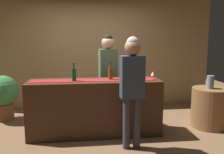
{
  "coord_description": "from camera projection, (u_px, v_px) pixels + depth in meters",
  "views": [
    {
      "loc": [
        -0.2,
        -4.06,
        1.67
      ],
      "look_at": [
        0.3,
        0.0,
        1.0
      ],
      "focal_mm": 38.91,
      "sensor_mm": 36.0,
      "label": 1
    }
  ],
  "objects": [
    {
      "name": "potted_plant_tall",
      "position": [
        3.0,
        94.0,
        4.9
      ],
      "size": [
        0.63,
        0.63,
        0.92
      ],
      "color": "brown",
      "rests_on": "ground"
    },
    {
      "name": "vase_on_side_table",
      "position": [
        210.0,
        82.0,
        4.45
      ],
      "size": [
        0.13,
        0.13,
        0.24
      ],
      "primitive_type": "cylinder",
      "color": "slate",
      "rests_on": "round_side_table"
    },
    {
      "name": "wine_bottle_amber",
      "position": [
        110.0,
        73.0,
        4.16
      ],
      "size": [
        0.07,
        0.07,
        0.3
      ],
      "color": "brown",
      "rests_on": "bar_counter"
    },
    {
      "name": "wine_glass_far_end",
      "position": [
        141.0,
        73.0,
        4.24
      ],
      "size": [
        0.07,
        0.07,
        0.14
      ],
      "color": "silver",
      "rests_on": "bar_counter"
    },
    {
      "name": "ground_plane",
      "position": [
        95.0,
        133.0,
        4.27
      ],
      "size": [
        10.0,
        10.0,
        0.0
      ],
      "primitive_type": "plane",
      "color": "brown"
    },
    {
      "name": "round_side_table",
      "position": [
        210.0,
        107.0,
        4.55
      ],
      "size": [
        0.68,
        0.68,
        0.74
      ],
      "primitive_type": "cylinder",
      "color": "brown",
      "rests_on": "ground"
    },
    {
      "name": "wine_glass_near_customer",
      "position": [
        129.0,
        74.0,
        4.13
      ],
      "size": [
        0.07,
        0.07,
        0.14
      ],
      "color": "silver",
      "rests_on": "bar_counter"
    },
    {
      "name": "wine_glass_mid_counter",
      "position": [
        153.0,
        74.0,
        4.13
      ],
      "size": [
        0.07,
        0.07,
        0.14
      ],
      "color": "silver",
      "rests_on": "bar_counter"
    },
    {
      "name": "back_wall",
      "position": [
        90.0,
        47.0,
        5.89
      ],
      "size": [
        6.0,
        0.12,
        2.9
      ],
      "primitive_type": "cube",
      "color": "tan",
      "rests_on": "ground"
    },
    {
      "name": "counter_runner_cloth",
      "position": [
        95.0,
        80.0,
        4.11
      ],
      "size": [
        2.13,
        0.28,
        0.01
      ],
      "primitive_type": "cube",
      "color": "maroon",
      "rests_on": "bar_counter"
    },
    {
      "name": "bartender",
      "position": [
        108.0,
        68.0,
        4.7
      ],
      "size": [
        0.36,
        0.24,
        1.73
      ],
      "rotation": [
        0.0,
        0.0,
        3.27
      ],
      "color": "#26262B",
      "rests_on": "ground"
    },
    {
      "name": "bar_counter",
      "position": [
        95.0,
        107.0,
        4.19
      ],
      "size": [
        2.24,
        0.6,
        0.95
      ],
      "primitive_type": "cube",
      "color": "#3D2314",
      "rests_on": "ground"
    },
    {
      "name": "customer_sipping",
      "position": [
        132.0,
        81.0,
        3.55
      ],
      "size": [
        0.35,
        0.24,
        1.68
      ],
      "rotation": [
        0.0,
        0.0,
        0.05
      ],
      "color": "#33333D",
      "rests_on": "ground"
    },
    {
      "name": "wine_bottle_green",
      "position": [
        74.0,
        74.0,
        4.01
      ],
      "size": [
        0.07,
        0.07,
        0.3
      ],
      "color": "#194723",
      "rests_on": "bar_counter"
    }
  ]
}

